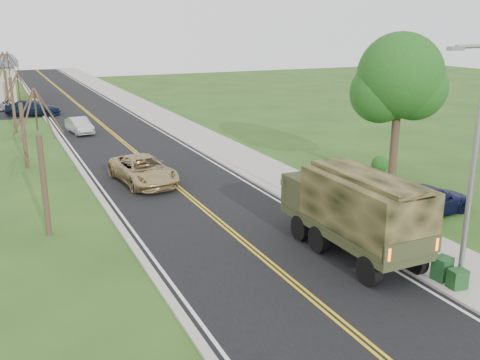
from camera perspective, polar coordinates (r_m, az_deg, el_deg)
ground at (r=17.06m, az=9.07°, el=-13.51°), size 160.00×160.00×0.00m
road at (r=53.50m, az=-15.57°, el=6.63°), size 8.00×120.00×0.01m
curb_right at (r=54.31m, az=-11.24°, el=7.11°), size 0.30×120.00×0.12m
sidewalk_right at (r=54.74m, az=-9.45°, el=7.26°), size 3.20×120.00×0.10m
curb_left at (r=52.99m, az=-20.01°, el=6.20°), size 0.30×120.00×0.10m
street_light at (r=18.22m, az=23.54°, el=2.27°), size 1.65×0.22×8.00m
leafy_tree at (r=29.68m, az=16.64°, el=9.95°), size 4.83×4.50×8.10m
bare_tree_a at (r=22.94m, az=-20.29°, el=0.62°), size 1.93×2.26×6.08m
bare_tree_b at (r=34.69m, az=-22.14°, el=5.21°), size 1.83×2.14×5.73m
bare_tree_c at (r=46.51m, az=-23.12°, el=8.01°), size 2.04×2.39×6.42m
bare_tree_d at (r=58.45m, az=-23.65°, el=9.17°), size 1.88×2.20×5.91m
military_truck at (r=20.24m, az=12.12°, el=-2.86°), size 2.38×6.69×3.33m
suv_champagne at (r=29.72m, az=-10.30°, el=1.05°), size 3.09×5.64×1.50m
sedan_silver at (r=44.85m, az=-16.75°, el=5.58°), size 1.84×3.96×1.26m
pickup_navy at (r=25.86m, az=19.35°, el=-2.05°), size 5.02×2.61×1.39m
utility_box_near at (r=19.50m, az=20.74°, el=-8.81°), size 0.69×0.61×0.80m
utility_box_far at (r=19.11m, az=22.19°, el=-9.73°), size 0.60×0.51×0.65m
lot_car_navy at (r=55.24m, az=-21.21°, el=7.18°), size 5.47×3.92×1.47m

